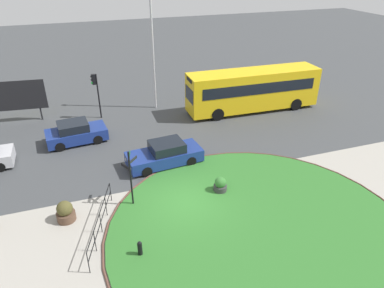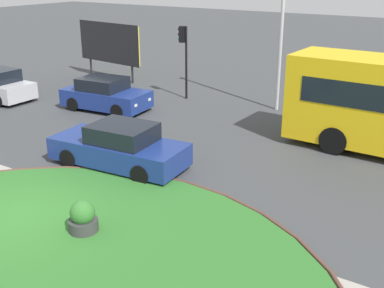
{
  "view_description": "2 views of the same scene",
  "coord_description": "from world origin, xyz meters",
  "px_view_note": "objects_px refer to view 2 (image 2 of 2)",
  "views": [
    {
      "loc": [
        -4.52,
        -14.02,
        11.52
      ],
      "look_at": [
        1.59,
        3.74,
        1.35
      ],
      "focal_mm": 32.87,
      "sensor_mm": 36.0,
      "label": 1
    },
    {
      "loc": [
        10.02,
        -6.93,
        6.31
      ],
      "look_at": [
        2.72,
        4.37,
        1.29
      ],
      "focal_mm": 44.8,
      "sensor_mm": 36.0,
      "label": 2
    }
  ],
  "objects_px": {
    "billboard_left": "(109,43)",
    "planter_kerbside": "(83,219)",
    "car_far_lane": "(120,147)",
    "car_trailing": "(105,95)",
    "traffic_light_near": "(184,46)"
  },
  "relations": [
    {
      "from": "car_far_lane",
      "to": "car_trailing",
      "type": "relative_size",
      "value": 1.14
    },
    {
      "from": "car_trailing",
      "to": "traffic_light_near",
      "type": "bearing_deg",
      "value": 56.9
    },
    {
      "from": "car_far_lane",
      "to": "billboard_left",
      "type": "distance_m",
      "value": 13.58
    },
    {
      "from": "billboard_left",
      "to": "planter_kerbside",
      "type": "height_order",
      "value": "billboard_left"
    },
    {
      "from": "car_far_lane",
      "to": "car_trailing",
      "type": "distance_m",
      "value": 6.96
    },
    {
      "from": "car_trailing",
      "to": "traffic_light_near",
      "type": "distance_m",
      "value": 4.57
    },
    {
      "from": "billboard_left",
      "to": "car_trailing",
      "type": "bearing_deg",
      "value": -43.69
    },
    {
      "from": "car_far_lane",
      "to": "billboard_left",
      "type": "bearing_deg",
      "value": -51.88
    },
    {
      "from": "traffic_light_near",
      "to": "planter_kerbside",
      "type": "height_order",
      "value": "traffic_light_near"
    },
    {
      "from": "car_trailing",
      "to": "planter_kerbside",
      "type": "distance_m",
      "value": 11.17
    },
    {
      "from": "car_far_lane",
      "to": "traffic_light_near",
      "type": "height_order",
      "value": "traffic_light_near"
    },
    {
      "from": "traffic_light_near",
      "to": "planter_kerbside",
      "type": "relative_size",
      "value": 3.91
    },
    {
      "from": "traffic_light_near",
      "to": "billboard_left",
      "type": "distance_m",
      "value": 6.29
    },
    {
      "from": "traffic_light_near",
      "to": "car_far_lane",
      "type": "bearing_deg",
      "value": 98.93
    },
    {
      "from": "billboard_left",
      "to": "planter_kerbside",
      "type": "xyz_separation_m",
      "value": [
        11.34,
        -13.64,
        -1.67
      ]
    }
  ]
}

